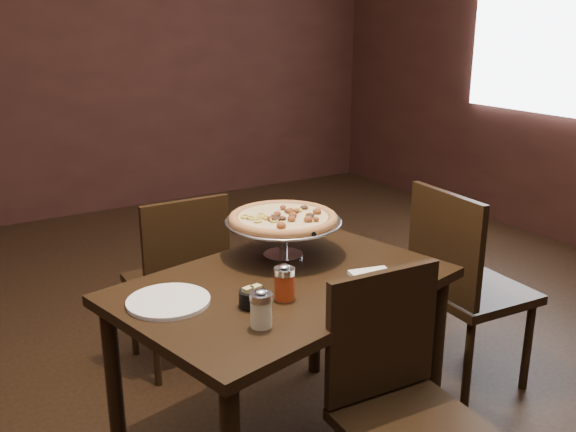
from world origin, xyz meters
TOP-DOWN VIEW (x-y plane):
  - room at (0.06, 0.03)m, footprint 6.04×7.04m
  - dining_table at (0.10, 0.05)m, footprint 1.24×0.96m
  - pizza_stand at (0.22, 0.25)m, footprint 0.44×0.44m
  - parmesan_shaker at (-0.14, -0.20)m, footprint 0.07×0.07m
  - pepper_flake_shaker at (0.02, -0.08)m, footprint 0.07×0.07m
  - packet_caddy at (-0.09, -0.07)m, footprint 0.09×0.09m
  - napkin_stack at (0.37, -0.10)m, footprint 0.17×0.17m
  - plate_left at (-0.31, 0.09)m, footprint 0.26×0.26m
  - plate_near at (0.26, -0.21)m, footprint 0.23×0.23m
  - serving_spatula at (0.24, 0.10)m, footprint 0.14×0.14m
  - chair_far at (0.02, 0.82)m, footprint 0.39×0.39m
  - chair_near at (0.20, -0.45)m, footprint 0.41×0.41m
  - chair_side at (0.98, 0.05)m, footprint 0.45×0.45m

SIDE VIEW (x-z plane):
  - chair_far at x=0.02m, z-range 0.04..0.87m
  - chair_near at x=0.20m, z-range 0.04..0.88m
  - chair_side at x=0.98m, z-range 0.04..0.93m
  - dining_table at x=0.10m, z-range 0.25..0.95m
  - plate_near at x=0.26m, z-range 0.69..0.70m
  - plate_left at x=-0.31m, z-range 0.69..0.71m
  - napkin_stack at x=0.37m, z-range 0.69..0.71m
  - packet_caddy at x=-0.09m, z-range 0.69..0.75m
  - parmesan_shaker at x=-0.14m, z-range 0.69..0.81m
  - pepper_flake_shaker at x=0.02m, z-range 0.69..0.81m
  - serving_spatula at x=0.24m, z-range 0.82..0.85m
  - pizza_stand at x=0.22m, z-range 0.75..0.93m
  - room at x=0.06m, z-range -0.02..2.82m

